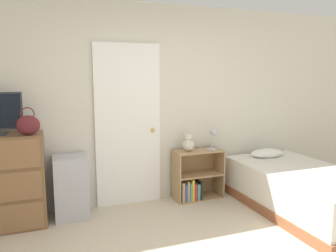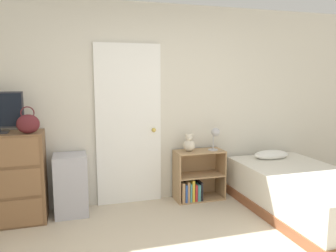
{
  "view_description": "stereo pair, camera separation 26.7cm",
  "coord_description": "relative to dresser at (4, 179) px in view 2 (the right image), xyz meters",
  "views": [
    {
      "loc": [
        -1.07,
        -1.83,
        1.62
      ],
      "look_at": [
        0.34,
        1.95,
        1.02
      ],
      "focal_mm": 35.0,
      "sensor_mm": 36.0,
      "label": 1
    },
    {
      "loc": [
        -0.82,
        -1.91,
        1.62
      ],
      "look_at": [
        0.34,
        1.95,
        1.02
      ],
      "focal_mm": 35.0,
      "sensor_mm": 36.0,
      "label": 2
    }
  ],
  "objects": [
    {
      "name": "wall_back",
      "position": [
        1.56,
        0.27,
        0.76
      ],
      "size": [
        10.0,
        0.06,
        2.55
      ],
      "color": "beige",
      "rests_on": "ground_plane"
    },
    {
      "name": "bed",
      "position": [
        3.38,
        -0.75,
        -0.25
      ],
      "size": [
        1.12,
        1.97,
        0.63
      ],
      "color": "brown",
      "rests_on": "ground_plane"
    },
    {
      "name": "desk_lamp",
      "position": [
        2.56,
        0.02,
        0.37
      ],
      "size": [
        0.14,
        0.14,
        0.3
      ],
      "color": "#B2B2B7",
      "rests_on": "bookshelf"
    },
    {
      "name": "dresser",
      "position": [
        0.0,
        0.0,
        0.0
      ],
      "size": [
        0.88,
        0.45,
        1.02
      ],
      "color": "brown",
      "rests_on": "ground_plane"
    },
    {
      "name": "door_closed",
      "position": [
        1.45,
        0.22,
        0.51
      ],
      "size": [
        0.83,
        0.09,
        2.04
      ],
      "color": "white",
      "rests_on": "ground_plane"
    },
    {
      "name": "teddy_bear",
      "position": [
        2.21,
        0.06,
        0.25
      ],
      "size": [
        0.16,
        0.16,
        0.24
      ],
      "color": "beige",
      "rests_on": "bookshelf"
    },
    {
      "name": "storage_bin",
      "position": [
        0.71,
        0.03,
        -0.15
      ],
      "size": [
        0.38,
        0.38,
        0.73
      ],
      "color": "#ADADB7",
      "rests_on": "ground_plane"
    },
    {
      "name": "handbag",
      "position": [
        0.3,
        -0.12,
        0.62
      ],
      "size": [
        0.24,
        0.13,
        0.3
      ],
      "color": "#591E23",
      "rests_on": "dresser"
    },
    {
      "name": "bookshelf",
      "position": [
        2.3,
        0.07,
        -0.25
      ],
      "size": [
        0.65,
        0.32,
        0.66
      ],
      "color": "tan",
      "rests_on": "ground_plane"
    }
  ]
}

